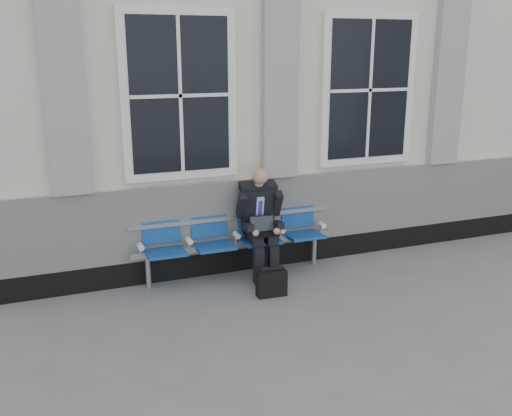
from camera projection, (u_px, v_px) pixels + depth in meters
name	position (u px, v px, depth m)	size (l,w,h in m)	color
ground	(398.00, 297.00, 6.58)	(70.00, 70.00, 0.00)	slate
station_building	(280.00, 84.00, 9.09)	(14.40, 4.40, 4.49)	silver
bench	(235.00, 233.00, 7.09)	(2.60, 0.47, 0.91)	#9EA0A3
businessman	(260.00, 218.00, 7.02)	(0.57, 0.76, 1.38)	black
briefcase	(271.00, 283.00, 6.58)	(0.35, 0.16, 0.35)	black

